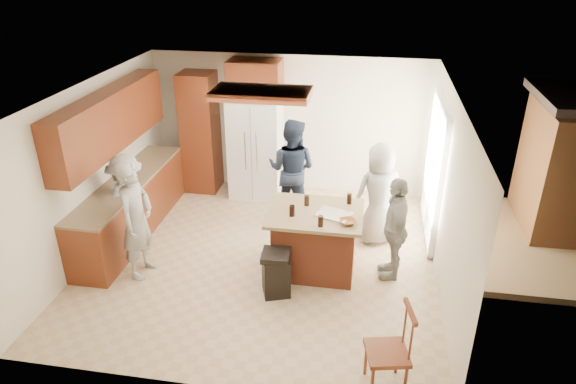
% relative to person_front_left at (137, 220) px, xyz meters
% --- Properties ---
extents(room_shell, '(8.00, 5.20, 5.00)m').
position_rel_person_front_left_xyz_m(room_shell, '(5.95, 2.28, 0.02)').
color(room_shell, tan).
rests_on(room_shell, ground).
extents(person_front_left, '(0.50, 0.65, 1.69)m').
position_rel_person_front_left_xyz_m(person_front_left, '(0.00, 0.00, 0.00)').
color(person_front_left, gray).
rests_on(person_front_left, ground).
extents(person_behind_left, '(0.92, 0.67, 1.72)m').
position_rel_person_front_left_xyz_m(person_behind_left, '(1.80, 2.02, 0.02)').
color(person_behind_left, '#192132').
rests_on(person_behind_left, ground).
extents(person_behind_right, '(0.92, 0.76, 1.60)m').
position_rel_person_front_left_xyz_m(person_behind_right, '(3.23, 1.45, -0.04)').
color(person_behind_right, gray).
rests_on(person_behind_right, ground).
extents(person_side_right, '(0.52, 0.91, 1.49)m').
position_rel_person_front_left_xyz_m(person_side_right, '(3.45, 0.54, -0.10)').
color(person_side_right, '#98988F').
rests_on(person_side_right, ground).
extents(person_counter, '(0.46, 0.96, 1.47)m').
position_rel_person_front_left_xyz_m(person_counter, '(-0.47, 0.71, -0.11)').
color(person_counter, gray).
rests_on(person_counter, ground).
extents(left_cabinetry, '(0.64, 3.00, 2.30)m').
position_rel_person_front_left_xyz_m(left_cabinetry, '(-0.66, 1.04, 0.11)').
color(left_cabinetry, maroon).
rests_on(left_cabinetry, ground).
extents(back_wall_units, '(1.80, 0.60, 2.45)m').
position_rel_person_front_left_xyz_m(back_wall_units, '(0.25, 2.84, 0.54)').
color(back_wall_units, maroon).
rests_on(back_wall_units, ground).
extents(refrigerator, '(0.90, 0.76, 1.80)m').
position_rel_person_front_left_xyz_m(refrigerator, '(1.03, 2.76, 0.06)').
color(refrigerator, white).
rests_on(refrigerator, ground).
extents(kitchen_island, '(1.28, 1.03, 0.93)m').
position_rel_person_front_left_xyz_m(kitchen_island, '(2.38, 0.48, -0.37)').
color(kitchen_island, brown).
rests_on(kitchen_island, ground).
extents(island_items, '(0.93, 0.77, 0.15)m').
position_rel_person_front_left_xyz_m(island_items, '(2.57, 0.38, 0.13)').
color(island_items, silver).
rests_on(island_items, kitchen_island).
extents(trash_bin, '(0.43, 0.43, 0.63)m').
position_rel_person_front_left_xyz_m(trash_bin, '(1.94, -0.15, -0.52)').
color(trash_bin, black).
rests_on(trash_bin, ground).
extents(spindle_chair, '(0.50, 0.50, 0.99)m').
position_rel_person_front_left_xyz_m(spindle_chair, '(3.38, -1.53, -0.39)').
color(spindle_chair, maroon).
rests_on(spindle_chair, ground).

